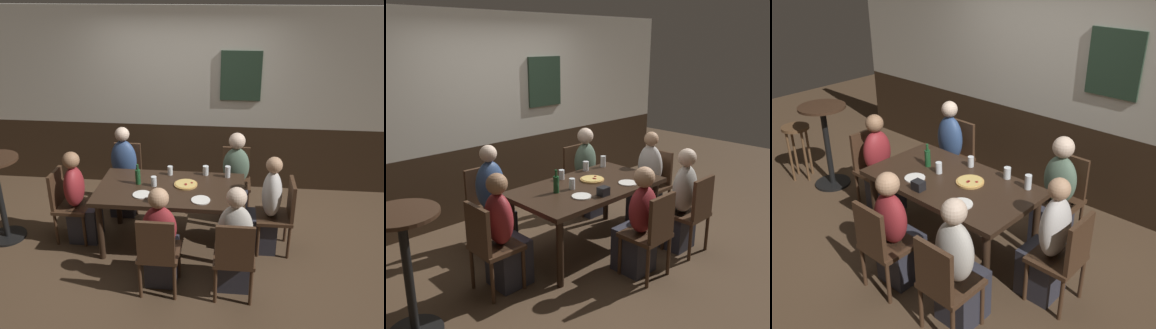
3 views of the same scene
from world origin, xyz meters
TOP-DOWN VIEW (x-y plane):
  - ground_plane at (0.00, 0.00)m, footprint 12.00×12.00m
  - wall_back at (0.01, 1.65)m, footprint 6.40×0.13m
  - dining_table at (0.00, 0.00)m, footprint 1.67×0.91m
  - chair_right_near at (0.74, -0.87)m, footprint 0.40×0.40m
  - chair_right_far at (0.74, 0.87)m, footprint 0.40×0.40m
  - chair_left_far at (-0.74, 0.87)m, footprint 0.40×0.40m
  - chair_head_west at (-1.25, 0.00)m, footprint 0.40×0.40m
  - chair_mid_near at (0.00, -0.87)m, footprint 0.40×0.40m
  - chair_head_east at (1.25, 0.00)m, footprint 0.40×0.40m
  - person_right_near at (0.74, -0.71)m, footprint 0.34×0.37m
  - person_right_far at (0.74, 0.71)m, footprint 0.34×0.37m
  - person_left_far at (-0.74, 0.71)m, footprint 0.34×0.37m
  - person_head_west at (-1.09, 0.00)m, footprint 0.37×0.34m
  - person_mid_near at (0.00, -0.71)m, footprint 0.34×0.37m
  - person_head_east at (1.09, 0.00)m, footprint 0.37×0.34m
  - pizza at (0.16, 0.08)m, footprint 0.27×0.27m
  - pint_glass_pale at (-0.20, 0.03)m, footprint 0.06×0.06m
  - pint_glass_amber at (0.63, 0.35)m, footprint 0.06×0.06m
  - beer_glass_half at (-0.06, 0.34)m, footprint 0.06×0.06m
  - tumbler_short at (0.37, 0.38)m, footprint 0.07×0.07m
  - beer_bottle_green at (-0.39, 0.06)m, footprint 0.06×0.06m
  - plate_white_large at (0.36, -0.27)m, footprint 0.20×0.20m
  - plate_white_small at (-0.29, -0.21)m, footprint 0.20×0.20m
  - condiment_caddy at (-0.10, -0.33)m, footprint 0.11×0.09m
  - side_bar_table at (-2.02, -0.09)m, footprint 0.56×0.56m
  - bar_stool at (-2.47, -0.24)m, footprint 0.34×0.34m

SIDE VIEW (x-z plane):
  - ground_plane at x=0.00m, z-range 0.00..0.00m
  - person_mid_near at x=0.00m, z-range -0.09..1.03m
  - person_head_west at x=-1.09m, z-range -0.09..1.04m
  - person_head_east at x=1.09m, z-range -0.09..1.07m
  - person_right_near at x=0.74m, z-range -0.09..1.07m
  - person_right_far at x=0.74m, z-range -0.08..1.07m
  - chair_right_near at x=0.74m, z-range 0.06..0.94m
  - chair_right_far at x=0.74m, z-range 0.06..0.94m
  - chair_left_far at x=-0.74m, z-range 0.06..0.94m
  - chair_head_west at x=-1.25m, z-range 0.06..0.94m
  - chair_mid_near at x=0.00m, z-range 0.06..0.94m
  - chair_head_east at x=1.25m, z-range 0.06..0.94m
  - person_left_far at x=-0.74m, z-range -0.09..1.09m
  - bar_stool at x=-2.47m, z-range 0.20..0.92m
  - side_bar_table at x=-2.02m, z-range 0.09..1.14m
  - dining_table at x=0.00m, z-range 0.29..1.03m
  - plate_white_large at x=0.36m, z-range 0.74..0.75m
  - plate_white_small at x=-0.29m, z-range 0.74..0.75m
  - pizza at x=0.16m, z-range 0.74..0.77m
  - condiment_caddy at x=-0.10m, z-range 0.74..0.83m
  - tumbler_short at x=0.37m, z-range 0.73..0.85m
  - beer_glass_half at x=-0.06m, z-range 0.74..0.84m
  - pint_glass_pale at x=-0.20m, z-range 0.73..0.85m
  - pint_glass_amber at x=0.63m, z-range 0.73..0.87m
  - beer_bottle_green at x=-0.39m, z-range 0.71..0.96m
  - wall_back at x=0.01m, z-range 0.00..2.60m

